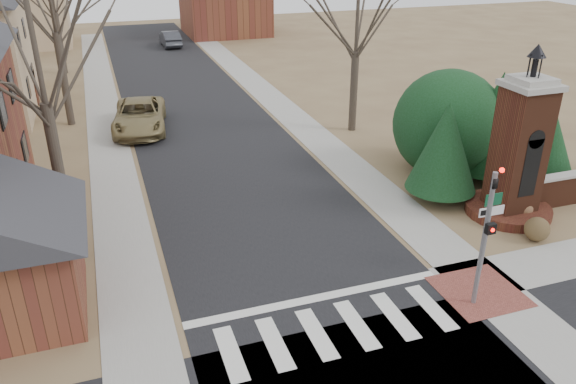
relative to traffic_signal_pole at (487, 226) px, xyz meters
name	(u,v)px	position (x,y,z in m)	size (l,w,h in m)	color
ground	(349,348)	(-4.30, -0.57, -2.59)	(120.00, 120.00, 0.00)	brown
main_street	(195,112)	(-4.30, 21.43, -2.58)	(8.00, 70.00, 0.01)	black
crosswalk_zone	(337,329)	(-4.30, 0.23, -2.58)	(8.00, 2.20, 0.02)	silver
stop_bar	(317,298)	(-4.30, 1.73, -2.58)	(8.00, 0.35, 0.02)	silver
sidewalk_right_main	(278,104)	(0.90, 21.43, -2.58)	(2.00, 60.00, 0.02)	gray
sidewalk_left	(105,121)	(-9.50, 21.43, -2.58)	(2.00, 60.00, 0.02)	gray
curb_apron	(479,292)	(0.50, 0.43, -2.57)	(2.40, 2.40, 0.02)	brown
traffic_signal_pole	(487,226)	(0.00, 0.00, 0.00)	(0.28, 0.41, 4.50)	slate
sign_post	(490,217)	(1.29, 1.41, -0.64)	(0.90, 0.07, 2.75)	slate
brick_gate_monument	(517,162)	(4.70, 4.42, -0.42)	(3.20, 3.20, 6.47)	#522818
evergreen_near	(445,146)	(2.90, 6.43, -0.29)	(2.80, 2.80, 4.10)	#473D33
evergreen_mid	(497,121)	(6.20, 7.63, 0.01)	(3.40, 3.40, 4.70)	#473D33
evergreen_far	(549,139)	(8.20, 6.63, -0.69)	(2.40, 2.40, 3.30)	#473D33
evergreen_mass	(448,120)	(4.70, 8.93, -0.19)	(4.80, 4.80, 4.80)	black
bare_tree_0	(28,12)	(-11.30, 8.43, 5.11)	(8.05, 8.05, 11.15)	#473D33
bare_tree_3	(358,1)	(3.20, 15.43, 4.10)	(7.00, 7.00, 9.70)	#473D33
pickup_truck	(140,116)	(-7.70, 19.11, -1.78)	(2.66, 5.77, 1.60)	olive
distant_car	(170,39)	(-2.70, 42.35, -1.88)	(1.50, 4.30, 1.42)	#393B41
dry_shrub_left	(537,229)	(4.30, 2.43, -2.15)	(0.87, 0.87, 0.87)	brown
dry_shrub_right	(522,207)	(5.00, 4.03, -2.17)	(0.83, 0.83, 0.83)	brown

